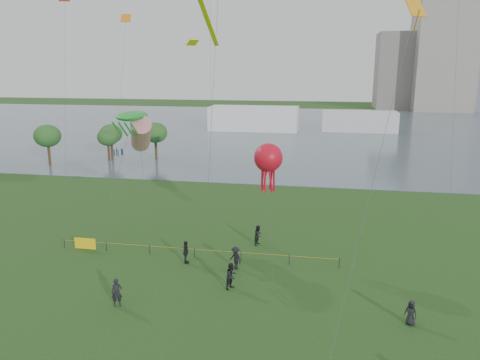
# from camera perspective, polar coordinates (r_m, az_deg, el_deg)

# --- Properties ---
(lake) EXTENTS (400.00, 120.00, 0.08)m
(lake) POSITION_cam_1_polar(r_m,az_deg,el_deg) (122.46, 7.63, 6.19)
(lake) COLOR #4F626D
(lake) RESTS_ON ground_plane
(building_mid) EXTENTS (20.00, 20.00, 38.00)m
(building_mid) POSITION_cam_1_polar(r_m,az_deg,el_deg) (187.72, 23.44, 13.60)
(building_mid) COLOR gray
(building_mid) RESTS_ON ground_plane
(building_low) EXTENTS (16.00, 18.00, 28.00)m
(building_low) POSITION_cam_1_polar(r_m,az_deg,el_deg) (191.14, 18.71, 12.47)
(building_low) COLOR slate
(building_low) RESTS_ON ground_plane
(pavilion_left) EXTENTS (22.00, 8.00, 6.00)m
(pavilion_left) POSITION_cam_1_polar(r_m,az_deg,el_deg) (118.35, 1.70, 7.50)
(pavilion_left) COLOR white
(pavilion_left) RESTS_ON ground_plane
(pavilion_right) EXTENTS (18.00, 7.00, 5.00)m
(pavilion_right) POSITION_cam_1_polar(r_m,az_deg,el_deg) (120.33, 14.34, 6.95)
(pavilion_right) COLOR silver
(pavilion_right) RESTS_ON ground_plane
(trees) EXTENTS (30.55, 15.16, 8.54)m
(trees) POSITION_cam_1_polar(r_m,az_deg,el_deg) (83.03, -21.48, 5.44)
(trees) COLOR #392B1A
(trees) RESTS_ON ground_plane
(fence) EXTENTS (24.07, 0.07, 1.05)m
(fence) POSITION_cam_1_polar(r_m,az_deg,el_deg) (42.13, -13.67, -7.87)
(fence) COLOR black
(fence) RESTS_ON ground_plane
(spectator_a) EXTENTS (1.10, 1.19, 1.95)m
(spectator_a) POSITION_cam_1_polar(r_m,az_deg,el_deg) (34.57, -1.04, -11.62)
(spectator_a) COLOR black
(spectator_a) RESTS_ON ground_plane
(spectator_b) EXTENTS (1.39, 1.28, 1.88)m
(spectator_b) POSITION_cam_1_polar(r_m,az_deg,el_deg) (37.63, -0.56, -9.50)
(spectator_b) COLOR black
(spectator_b) RESTS_ON ground_plane
(spectator_c) EXTENTS (0.68, 1.20, 1.93)m
(spectator_c) POSITION_cam_1_polar(r_m,az_deg,el_deg) (38.92, -6.62, -8.74)
(spectator_c) COLOR black
(spectator_c) RESTS_ON ground_plane
(spectator_d) EXTENTS (0.94, 0.86, 1.60)m
(spectator_d) POSITION_cam_1_polar(r_m,az_deg,el_deg) (32.12, 20.10, -14.96)
(spectator_d) COLOR black
(spectator_d) RESTS_ON ground_plane
(spectator_f) EXTENTS (0.83, 0.70, 1.95)m
(spectator_f) POSITION_cam_1_polar(r_m,az_deg,el_deg) (33.31, -14.78, -13.13)
(spectator_f) COLOR black
(spectator_f) RESTS_ON ground_plane
(spectator_g) EXTENTS (0.95, 1.07, 1.82)m
(spectator_g) POSITION_cam_1_polar(r_m,az_deg,el_deg) (42.57, 2.26, -6.73)
(spectator_g) COLOR black
(spectator_g) RESTS_ON ground_plane
(kite_windsock) EXTENTS (4.28, 5.15, 11.48)m
(kite_windsock) POSITION_cam_1_polar(r_m,az_deg,el_deg) (45.19, -12.00, 5.50)
(kite_windsock) COLOR #3F3F42
(kite_creature) EXTENTS (2.96, 7.44, 11.80)m
(kite_creature) POSITION_cam_1_polar(r_m,az_deg,el_deg) (44.02, -13.03, 7.59)
(kite_creature) COLOR #3F3F42
(kite_octopus) EXTENTS (2.42, 7.11, 9.54)m
(kite_octopus) POSITION_cam_1_polar(r_m,az_deg,el_deg) (39.20, 3.47, 2.65)
(kite_octopus) COLOR #3F3F42
(kite_delta) EXTENTS (6.12, 16.05, 20.08)m
(kite_delta) POSITION_cam_1_polar(r_m,az_deg,el_deg) (31.91, 20.17, 17.52)
(kite_delta) COLOR #3F3F42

